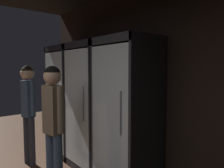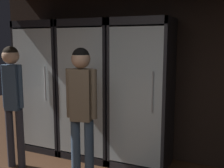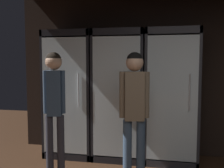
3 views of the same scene
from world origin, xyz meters
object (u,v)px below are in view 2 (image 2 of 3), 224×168
object	(u,v)px
cooler_far_left	(48,87)
shopper_near	(13,92)
cooler_center	(143,95)
shopper_far	(82,103)
cooler_left	(92,91)

from	to	relation	value
cooler_far_left	shopper_near	world-z (taller)	cooler_far_left
cooler_center	shopper_far	xyz separation A→B (m)	(-0.47, -0.85, 0.02)
cooler_left	shopper_near	xyz separation A→B (m)	(-0.75, -0.81, 0.06)
cooler_left	cooler_center	size ratio (longest dim) A/B	1.00
cooler_left	cooler_center	distance (m)	0.79
cooler_far_left	shopper_near	bearing A→B (deg)	-86.84
cooler_far_left	cooler_left	world-z (taller)	same
cooler_far_left	cooler_center	world-z (taller)	same
cooler_center	cooler_far_left	bearing A→B (deg)	179.91
cooler_left	shopper_far	bearing A→B (deg)	-69.29
cooler_center	shopper_near	world-z (taller)	cooler_center
cooler_far_left	cooler_center	distance (m)	1.59
cooler_center	shopper_far	distance (m)	0.97
cooler_center	cooler_left	bearing A→B (deg)	179.97
cooler_left	shopper_far	xyz separation A→B (m)	(0.32, -0.85, 0.03)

